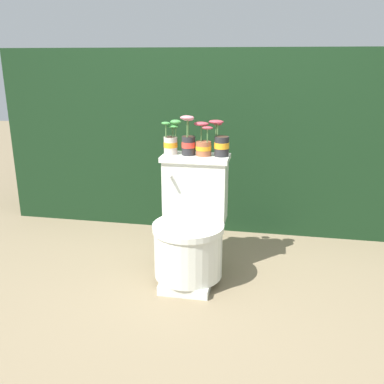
{
  "coord_description": "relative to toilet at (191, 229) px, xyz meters",
  "views": [
    {
      "loc": [
        0.36,
        -2.24,
        1.29
      ],
      "look_at": [
        -0.09,
        0.12,
        0.53
      ],
      "focal_mm": 40.0,
      "sensor_mm": 36.0,
      "label": 1
    }
  ],
  "objects": [
    {
      "name": "potted_plant_midleft",
      "position": [
        -0.05,
        0.16,
        0.5
      ],
      "size": [
        0.08,
        0.11,
        0.24
      ],
      "color": "#262628",
      "rests_on": "toilet"
    },
    {
      "name": "toilet",
      "position": [
        0.0,
        0.0,
        0.0
      ],
      "size": [
        0.42,
        0.55,
        0.73
      ],
      "color": "silver",
      "rests_on": "ground"
    },
    {
      "name": "potted_plant_midright",
      "position": [
        0.15,
        0.17,
        0.5
      ],
      "size": [
        0.12,
        0.09,
        0.21
      ],
      "color": "#262628",
      "rests_on": "toilet"
    },
    {
      "name": "hedge_backdrop",
      "position": [
        0.09,
        1.1,
        0.37
      ],
      "size": [
        3.43,
        0.69,
        1.36
      ],
      "color": "black",
      "rests_on": "ground"
    },
    {
      "name": "ground_plane",
      "position": [
        0.09,
        -0.09,
        -0.31
      ],
      "size": [
        12.0,
        12.0,
        0.0
      ],
      "primitive_type": "plane",
      "color": "#75664C"
    },
    {
      "name": "potted_plant_left",
      "position": [
        -0.15,
        0.17,
        0.5
      ],
      "size": [
        0.12,
        0.08,
        0.21
      ],
      "color": "beige",
      "rests_on": "toilet"
    },
    {
      "name": "potted_plant_middle",
      "position": [
        0.05,
        0.16,
        0.49
      ],
      "size": [
        0.12,
        0.1,
        0.2
      ],
      "color": "#9E5638",
      "rests_on": "toilet"
    }
  ]
}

